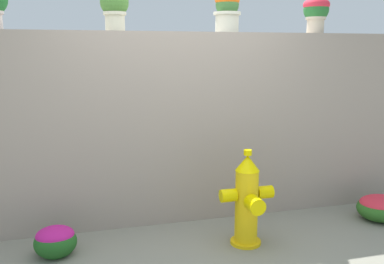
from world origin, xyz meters
TOP-DOWN VIEW (x-y plane):
  - ground_plane at (0.00, 0.00)m, footprint 24.00×24.00m
  - stone_wall at (0.00, 0.90)m, footprint 6.17×0.38m
  - potted_plant_2 at (-0.58, 0.88)m, footprint 0.29×0.29m
  - potted_plant_3 at (0.59, 0.94)m, footprint 0.29×0.29m
  - potted_plant_4 at (1.61, 0.89)m, footprint 0.29×0.29m
  - fire_hydrant at (0.50, 0.05)m, footprint 0.50×0.41m
  - flower_bush_left at (2.12, 0.23)m, footprint 0.53×0.48m
  - flower_bush_right at (-1.21, 0.27)m, footprint 0.37×0.33m

SIDE VIEW (x-z plane):
  - ground_plane at x=0.00m, z-range 0.00..0.00m
  - flower_bush_left at x=2.12m, z-range 0.01..0.27m
  - flower_bush_right at x=-1.21m, z-range 0.01..0.29m
  - fire_hydrant at x=0.50m, z-range -0.03..0.87m
  - stone_wall at x=0.00m, z-range 0.00..1.97m
  - potted_plant_3 at x=0.59m, z-range 1.99..2.40m
  - potted_plant_4 at x=1.61m, z-range 2.01..2.41m
  - potted_plant_2 at x=-0.58m, z-range 2.01..2.42m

